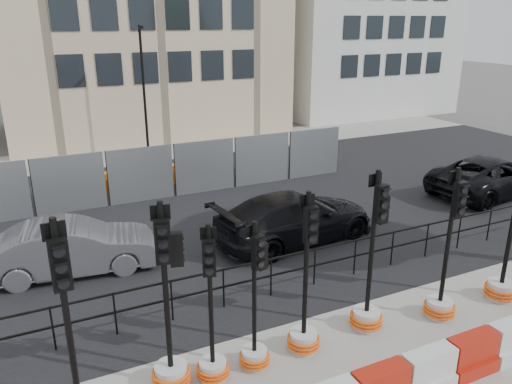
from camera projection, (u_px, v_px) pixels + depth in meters
ground at (296, 322)px, 10.85m from camera, size 120.00×120.00×0.00m
road at (193, 214)px, 16.81m from camera, size 40.00×14.00×0.03m
sidewalk_far at (134, 153)px, 24.49m from camera, size 40.00×4.00×0.02m
kerb_railing at (271, 270)px, 11.65m from camera, size 18.00×0.04×1.00m
heras_fencing at (168, 173)px, 18.98m from camera, size 14.33×1.72×2.00m
lamp_post_far at (144, 89)px, 22.77m from camera, size 0.12×0.56×6.00m
traffic_signal_b at (170, 346)px, 8.70m from camera, size 0.70×0.70×3.54m
traffic_signal_c at (212, 349)px, 8.95m from camera, size 0.60×0.60×3.06m
traffic_signal_d at (255, 334)px, 9.26m from camera, size 0.59×0.59×2.97m
traffic_signal_e at (304, 320)px, 9.72m from camera, size 0.66×0.66×3.35m
traffic_signal_f at (369, 293)px, 10.39m from camera, size 0.69×0.69×3.52m
traffic_signal_g at (442, 289)px, 10.81m from camera, size 0.68×0.68×3.44m
traffic_signal_h at (505, 271)px, 11.50m from camera, size 0.72×0.72×3.65m
car_b at (72, 248)px, 12.78m from camera, size 2.43×4.59×1.40m
car_c at (295, 217)px, 14.64m from camera, size 3.14×5.47×1.46m
car_d at (492, 176)px, 18.56m from camera, size 3.52×5.72×1.45m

